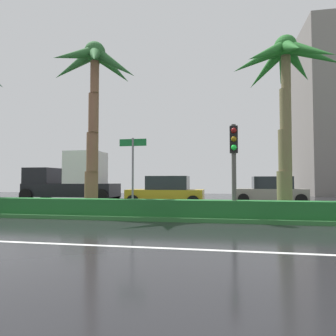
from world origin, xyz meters
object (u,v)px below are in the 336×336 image
Objects in this scene: palm_tree_centre at (285,74)px; street_name_sign at (133,165)px; traffic_signal_median_right at (234,153)px; car_in_traffic_second at (166,192)px; car_in_traffic_third at (270,191)px; box_truck_lead at (73,179)px; palm_tree_centre_left at (94,83)px.

palm_tree_centre reaches higher than street_name_sign.
traffic_signal_median_right is 6.94m from car_in_traffic_second.
box_truck_lead is at bearing 1.05° from car_in_traffic_third.
palm_tree_centre_left reaches higher than street_name_sign.
palm_tree_centre_left is 1.15× the size of box_truck_lead.
palm_tree_centre_left is 1.01× the size of palm_tree_centre.
box_truck_lead is at bearing -20.70° from car_in_traffic_second.
car_in_traffic_second is at bearing 159.30° from box_truck_lead.
street_name_sign is 5.48m from car_in_traffic_second.
traffic_signal_median_right is 9.21m from car_in_traffic_third.
car_in_traffic_third is (13.26, 0.24, -0.72)m from box_truck_lead.
street_name_sign is (-3.89, 0.42, -0.37)m from traffic_signal_median_right.
street_name_sign is 0.47× the size of box_truck_lead.
palm_tree_centre is 1.70× the size of car_in_traffic_second.
box_truck_lead is (-4.84, 7.30, -4.18)m from palm_tree_centre_left.
traffic_signal_median_right is 3.93m from street_name_sign.
car_in_traffic_third is at bearing 52.16° from street_name_sign.
palm_tree_centre_left is 9.71m from box_truck_lead.
car_in_traffic_second is (-5.73, 3.86, -5.01)m from palm_tree_centre.
car_in_traffic_second is at bearing 121.68° from traffic_signal_median_right.
palm_tree_centre_left reaches higher than box_truck_lead.
palm_tree_centre is 1.70× the size of car_in_traffic_third.
street_name_sign is at bearing -166.50° from palm_tree_centre.
palm_tree_centre_left is 1.71× the size of car_in_traffic_second.
car_in_traffic_second is at bearing 63.06° from palm_tree_centre_left.
box_truck_lead is at bearing 141.73° from traffic_signal_median_right.
palm_tree_centre is at bearing 13.50° from street_name_sign.
palm_tree_centre is 15.10m from box_truck_lead.
box_truck_lead is 7.70m from car_in_traffic_second.
palm_tree_centre_left is 6.83m from traffic_signal_median_right.
palm_tree_centre_left reaches higher than car_in_traffic_second.
palm_tree_centre_left is at bearing -174.83° from palm_tree_centre.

